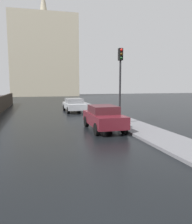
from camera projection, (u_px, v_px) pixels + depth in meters
The scene contains 4 objects.
car_silver_near_kerb at pixel (74, 105), 21.68m from camera, with size 1.88×4.12×1.35m.
car_maroon_mid_road at pixel (104, 117), 12.82m from camera, with size 1.81×3.93×1.46m.
traffic_light at pixel (120, 73), 13.69m from camera, with size 0.26×0.39×4.84m.
distant_tower at pixel (45, 56), 53.78m from camera, with size 16.22×9.96×26.00m.
Camera 1 is at (-0.82, -3.05, 2.67)m, focal length 34.45 mm.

